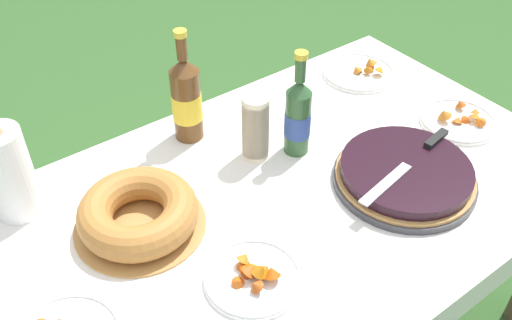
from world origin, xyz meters
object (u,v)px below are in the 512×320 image
object	(u,v)px
berry_tart	(405,175)
cup_stack	(256,128)
paper_towel_roll	(9,173)
snack_plate_right	(459,120)
cider_bottle_amber	(186,99)
serving_knife	(414,159)
snack_plate_near	(360,72)
snack_plate_far	(254,276)
cider_bottle_green	(298,116)
bundt_cake	(138,213)

from	to	relation	value
berry_tart	cup_stack	size ratio (longest dim) A/B	1.93
berry_tart	paper_towel_roll	xyz separation A→B (m)	(-0.82, 0.49, 0.09)
berry_tart	snack_plate_right	bearing A→B (deg)	14.03
cider_bottle_amber	paper_towel_roll	size ratio (longest dim) A/B	1.38
serving_knife	snack_plate_near	world-z (taller)	serving_knife
paper_towel_roll	cider_bottle_amber	bearing A→B (deg)	1.03
serving_knife	cider_bottle_amber	xyz separation A→B (m)	(-0.36, 0.49, 0.06)
cup_stack	cider_bottle_amber	bearing A→B (deg)	118.24
berry_tart	snack_plate_far	distance (m)	0.49
serving_knife	cider_bottle_green	world-z (taller)	cider_bottle_green
berry_tart	snack_plate_right	size ratio (longest dim) A/B	1.65
berry_tart	cider_bottle_amber	distance (m)	0.61
serving_knife	cup_stack	xyz separation A→B (m)	(-0.27, 0.31, 0.03)
serving_knife	snack_plate_right	distance (m)	0.31
serving_knife	paper_towel_roll	distance (m)	0.98
berry_tart	paper_towel_roll	world-z (taller)	paper_towel_roll
serving_knife	bundt_cake	world-z (taller)	bundt_cake
snack_plate_far	paper_towel_roll	bearing A→B (deg)	122.80
berry_tart	cup_stack	bearing A→B (deg)	127.04
berry_tart	snack_plate_near	bearing A→B (deg)	57.90
berry_tart	snack_plate_far	size ratio (longest dim) A/B	1.69
cider_bottle_green	snack_plate_right	size ratio (longest dim) A/B	1.37
snack_plate_right	snack_plate_far	distance (m)	0.82
snack_plate_right	paper_towel_roll	size ratio (longest dim) A/B	0.93
berry_tart	serving_knife	xyz separation A→B (m)	(0.03, 0.01, 0.04)
paper_towel_roll	bundt_cake	bearing A→B (deg)	-47.11
bundt_cake	snack_plate_near	bearing A→B (deg)	11.17
serving_knife	cider_bottle_amber	size ratio (longest dim) A/B	1.14
snack_plate_far	paper_towel_roll	distance (m)	0.61
berry_tart	cider_bottle_green	size ratio (longest dim) A/B	1.20
bundt_cake	snack_plate_right	world-z (taller)	bundt_cake
cup_stack	paper_towel_roll	world-z (taller)	paper_towel_roll
bundt_cake	cider_bottle_amber	size ratio (longest dim) A/B	0.95
berry_tart	serving_knife	world-z (taller)	serving_knife
cider_bottle_green	cider_bottle_amber	world-z (taller)	cider_bottle_amber
berry_tart	bundt_cake	bearing A→B (deg)	156.48
serving_knife	snack_plate_near	bearing A→B (deg)	-129.59
serving_knife	cup_stack	world-z (taller)	cup_stack
snack_plate_right	snack_plate_far	world-z (taller)	snack_plate_far
cider_bottle_amber	paper_towel_roll	bearing A→B (deg)	-178.97
cider_bottle_amber	snack_plate_near	bearing A→B (deg)	-5.09
cup_stack	snack_plate_right	bearing A→B (deg)	-22.82
berry_tart	cider_bottle_amber	world-z (taller)	cider_bottle_amber
cider_bottle_amber	snack_plate_right	world-z (taller)	cider_bottle_amber
snack_plate_near	snack_plate_right	xyz separation A→B (m)	(0.04, -0.36, 0.00)
snack_plate_near	snack_plate_far	xyz separation A→B (m)	(-0.77, -0.46, 0.00)
cider_bottle_green	paper_towel_roll	distance (m)	0.72
snack_plate_near	snack_plate_far	size ratio (longest dim) A/B	1.10
serving_knife	cider_bottle_amber	distance (m)	0.62
cup_stack	snack_plate_far	distance (m)	0.43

